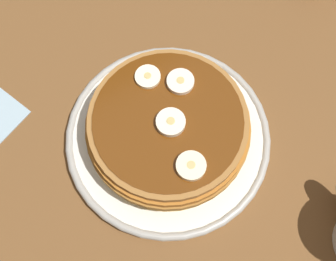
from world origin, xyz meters
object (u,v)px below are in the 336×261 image
Objects in this scene: banana_slice_0 at (173,121)px; banana_slice_1 at (148,77)px; banana_slice_2 at (180,82)px; plate at (168,137)px; banana_slice_3 at (191,166)px; pancake_stack at (170,128)px.

banana_slice_0 is 1.11× the size of banana_slice_1.
plate is at bearing 131.64° from banana_slice_2.
banana_slice_0 is at bearing -10.71° from banana_slice_3.
banana_slice_3 is at bearing 154.82° from banana_slice_2.
banana_slice_2 reaches higher than plate.
banana_slice_0 reaches higher than banana_slice_1.
banana_slice_0 is 1.01× the size of banana_slice_3.
plate is 7.94× the size of banana_slice_2.
plate is 8.76cm from banana_slice_1.
banana_slice_2 is at bearing -48.36° from plate.
banana_slice_3 reaches higher than plate.
banana_slice_1 is (6.06, -0.50, 3.03)cm from pancake_stack.
pancake_stack is 6.54× the size of banana_slice_1.
banana_slice_1 is 4.02cm from banana_slice_2.
banana_slice_1 is 0.91× the size of banana_slice_3.
banana_slice_1 reaches higher than plate.
pancake_stack is at bearing 134.09° from banana_slice_2.
pancake_stack is (-0.08, -0.23, 3.33)cm from plate.
banana_slice_2 is at bearing -25.18° from banana_slice_3.
banana_slice_1 is at bearing -3.68° from banana_slice_0.
banana_slice_0 is at bearing -153.56° from plate.
plate is 7.64× the size of banana_slice_0.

